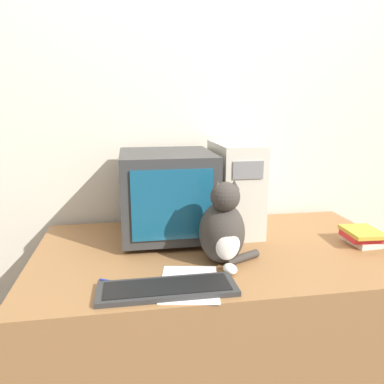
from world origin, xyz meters
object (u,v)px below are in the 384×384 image
crt_monitor (167,194)px  book_stack (362,236)px  keyboard (167,288)px  cat (223,229)px  pen (118,283)px  computer_tower (235,187)px

crt_monitor → book_stack: crt_monitor is taller
keyboard → cat: bearing=39.3°
book_stack → pen: 1.15m
keyboard → cat: cat is taller
computer_tower → cat: computer_tower is taller
computer_tower → book_stack: computer_tower is taller
crt_monitor → cat: bearing=-61.9°
computer_tower → keyboard: (-0.42, -0.61, -0.22)m
keyboard → book_stack: (0.95, 0.30, 0.03)m
book_stack → pen: size_ratio=1.45×
keyboard → pen: keyboard is taller
keyboard → cat: (0.25, 0.21, 0.14)m
computer_tower → cat: size_ratio=1.28×
book_stack → keyboard: bearing=-162.3°
crt_monitor → computer_tower: size_ratio=1.06×
computer_tower → keyboard: bearing=-124.1°
keyboard → cat: 0.35m
computer_tower → cat: (-0.16, -0.41, -0.08)m
keyboard → pen: size_ratio=3.61×
book_stack → pen: book_stack is taller
crt_monitor → cat: (0.19, -0.36, -0.07)m
book_stack → computer_tower: bearing=149.9°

